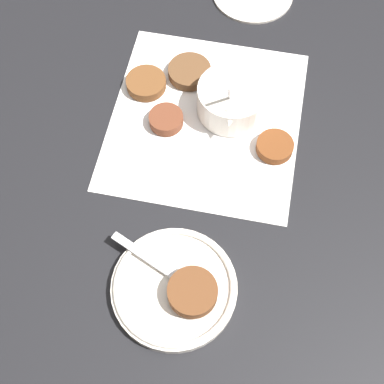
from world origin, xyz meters
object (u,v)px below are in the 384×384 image
(serving_plate, at_px, (176,288))
(fritter_on_plate, at_px, (192,292))
(sauce_bowl, at_px, (232,101))
(fork, at_px, (174,275))

(serving_plate, xyz_separation_m, fritter_on_plate, (0.01, 0.02, 0.02))
(fritter_on_plate, bearing_deg, sauce_bowl, 175.70)
(serving_plate, relative_size, fritter_on_plate, 2.57)
(sauce_bowl, distance_m, fritter_on_plate, 0.33)
(fritter_on_plate, distance_m, fork, 0.04)
(fritter_on_plate, height_order, fork, fritter_on_plate)
(sauce_bowl, height_order, serving_plate, sauce_bowl)
(sauce_bowl, height_order, fork, sauce_bowl)
(fork, bearing_deg, sauce_bowl, 169.98)
(serving_plate, xyz_separation_m, fork, (-0.01, -0.00, 0.01))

